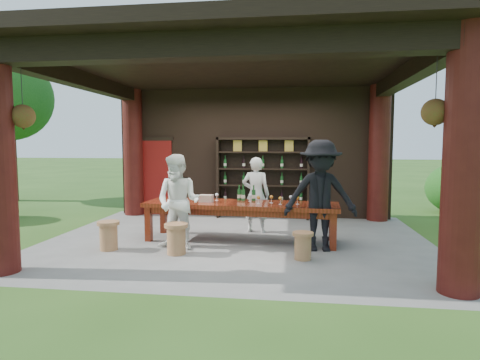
# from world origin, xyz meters

# --- Properties ---
(ground) EXTENTS (90.00, 90.00, 0.00)m
(ground) POSITION_xyz_m (0.00, 0.00, 0.00)
(ground) COLOR #2D5119
(ground) RESTS_ON ground
(pavilion) EXTENTS (7.50, 6.00, 3.60)m
(pavilion) POSITION_xyz_m (-0.01, 0.43, 2.13)
(pavilion) COLOR slate
(pavilion) RESTS_ON ground
(wine_shelf) EXTENTS (2.33, 0.35, 2.05)m
(wine_shelf) POSITION_xyz_m (0.31, 2.45, 1.03)
(wine_shelf) COLOR black
(wine_shelf) RESTS_ON ground
(tasting_table) EXTENTS (3.78, 1.20, 0.75)m
(tasting_table) POSITION_xyz_m (0.07, -0.02, 0.64)
(tasting_table) COLOR #511C0B
(tasting_table) RESTS_ON ground
(stool_near_left) EXTENTS (0.40, 0.40, 0.53)m
(stool_near_left) POSITION_xyz_m (-0.90, -1.12, 0.28)
(stool_near_left) COLOR #9A633D
(stool_near_left) RESTS_ON ground
(stool_near_right) EXTENTS (0.34, 0.34, 0.45)m
(stool_near_right) POSITION_xyz_m (1.24, -1.16, 0.24)
(stool_near_right) COLOR #9A633D
(stool_near_right) RESTS_ON ground
(stool_far_left) EXTENTS (0.39, 0.39, 0.51)m
(stool_far_left) POSITION_xyz_m (-2.17, -1.01, 0.27)
(stool_far_left) COLOR #9A633D
(stool_far_left) RESTS_ON ground
(host) EXTENTS (0.62, 0.44, 1.61)m
(host) POSITION_xyz_m (0.29, 0.81, 0.80)
(host) COLOR silver
(host) RESTS_ON ground
(guest_woman) EXTENTS (0.92, 0.77, 1.70)m
(guest_woman) POSITION_xyz_m (-0.95, -0.78, 0.85)
(guest_woman) COLOR white
(guest_woman) RESTS_ON ground
(guest_man) EXTENTS (1.29, 0.78, 1.95)m
(guest_man) POSITION_xyz_m (1.55, -0.54, 0.98)
(guest_man) COLOR black
(guest_man) RESTS_ON ground
(table_bottles) EXTENTS (0.37, 0.13, 0.31)m
(table_bottles) POSITION_xyz_m (0.12, 0.28, 0.90)
(table_bottles) COLOR #194C1E
(table_bottles) RESTS_ON tasting_table
(table_glasses) EXTENTS (1.67, 0.44, 0.15)m
(table_glasses) POSITION_xyz_m (0.56, 0.00, 0.82)
(table_glasses) COLOR silver
(table_glasses) RESTS_ON tasting_table
(napkin_basket) EXTENTS (0.27, 0.20, 0.14)m
(napkin_basket) POSITION_xyz_m (-0.61, -0.03, 0.82)
(napkin_basket) COLOR #BF6672
(napkin_basket) RESTS_ON tasting_table
(shrubs) EXTENTS (16.17, 8.94, 1.36)m
(shrubs) POSITION_xyz_m (3.12, 1.00, 0.55)
(shrubs) COLOR #194C14
(shrubs) RESTS_ON ground
(trees) EXTENTS (20.81, 10.72, 4.80)m
(trees) POSITION_xyz_m (3.69, 1.37, 3.37)
(trees) COLOR #3F2819
(trees) RESTS_ON ground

